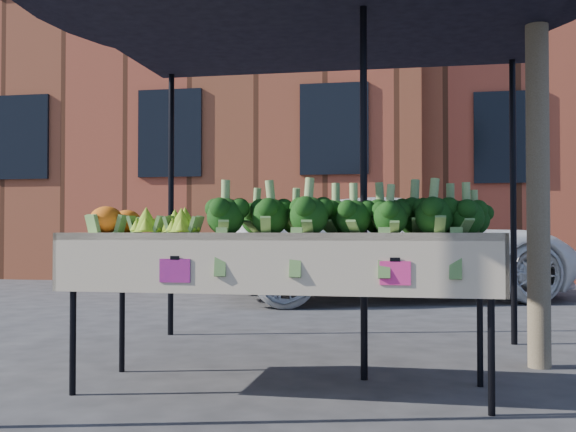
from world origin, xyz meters
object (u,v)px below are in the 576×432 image
at_px(canopy, 309,159).
at_px(street_tree, 537,43).
at_px(table, 282,311).
at_px(vehicle, 397,118).

distance_m(canopy, street_tree, 1.76).
relative_size(table, vehicle, 0.49).
xyz_separation_m(canopy, vehicle, (0.46, 5.11, 1.09)).
bearing_deg(vehicle, table, 154.84).
distance_m(table, vehicle, 5.94).
bearing_deg(street_tree, table, -148.60).
relative_size(table, canopy, 0.76).
bearing_deg(table, vehicle, 84.36).
height_order(vehicle, street_tree, vehicle).
bearing_deg(street_tree, vehicle, 102.46).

